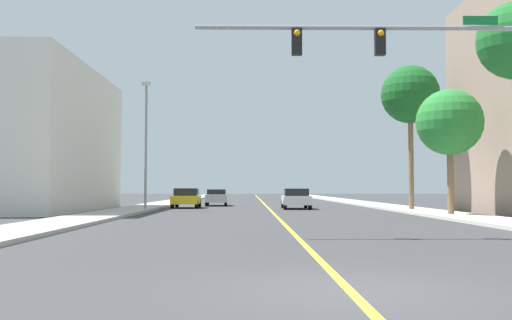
{
  "coord_description": "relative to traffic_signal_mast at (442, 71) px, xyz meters",
  "views": [
    {
      "loc": [
        -1.47,
        -8.53,
        1.49
      ],
      "look_at": [
        -1.14,
        16.88,
        2.71
      ],
      "focal_mm": 40.9,
      "sensor_mm": 36.0,
      "label": 1
    }
  ],
  "objects": [
    {
      "name": "palm_mid",
      "position": [
        4.37,
        11.93,
        -0.3
      ],
      "size": [
        3.43,
        3.43,
        6.45
      ],
      "color": "brown",
      "rests_on": "sidewalk_right"
    },
    {
      "name": "traffic_signal_mast",
      "position": [
        0.0,
        0.0,
        0.0
      ],
      "size": [
        11.28,
        0.36,
        6.74
      ],
      "color": "gray",
      "rests_on": "sidewalk_right"
    },
    {
      "name": "ground",
      "position": [
        -4.58,
        32.58,
        -5.15
      ],
      "size": [
        192.0,
        192.0,
        0.0
      ],
      "primitive_type": "plane",
      "color": "#38383A"
    },
    {
      "name": "car_yellow",
      "position": [
        -10.62,
        25.16,
        -4.4
      ],
      "size": [
        1.98,
        4.08,
        1.45
      ],
      "rotation": [
        0.0,
        0.0,
        3.15
      ],
      "color": "gold",
      "rests_on": "ground"
    },
    {
      "name": "car_white",
      "position": [
        -2.68,
        23.34,
        -4.41
      ],
      "size": [
        1.95,
        4.56,
        1.43
      ],
      "rotation": [
        0.0,
        0.0,
        -0.01
      ],
      "color": "white",
      "rests_on": "ground"
    },
    {
      "name": "sidewalk_left",
      "position": [
        -13.63,
        32.58,
        -5.08
      ],
      "size": [
        2.8,
        168.0,
        0.15
      ],
      "primitive_type": "cube",
      "color": "#B2ADA3",
      "rests_on": "ground"
    },
    {
      "name": "palm_far",
      "position": [
        4.29,
        18.87,
        2.25
      ],
      "size": [
        3.7,
        3.7,
        9.16
      ],
      "color": "brown",
      "rests_on": "sidewalk_right"
    },
    {
      "name": "car_silver",
      "position": [
        -8.71,
        30.68,
        -4.44
      ],
      "size": [
        1.9,
        4.53,
        1.36
      ],
      "rotation": [
        0.0,
        0.0,
        0.04
      ],
      "color": "#BCBCC1",
      "rests_on": "ground"
    },
    {
      "name": "lane_marking_center",
      "position": [
        -4.58,
        32.58,
        -5.15
      ],
      "size": [
        0.16,
        144.0,
        0.01
      ],
      "primitive_type": "cube",
      "color": "yellow",
      "rests_on": "ground"
    },
    {
      "name": "sidewalk_right",
      "position": [
        4.47,
        32.58,
        -5.08
      ],
      "size": [
        2.8,
        168.0,
        0.15
      ],
      "primitive_type": "cube",
      "color": "beige",
      "rests_on": "ground"
    },
    {
      "name": "street_lamp",
      "position": [
        -12.73,
        19.92,
        -0.45
      ],
      "size": [
        0.56,
        0.28,
        8.25
      ],
      "color": "gray",
      "rests_on": "sidewalk_left"
    }
  ]
}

